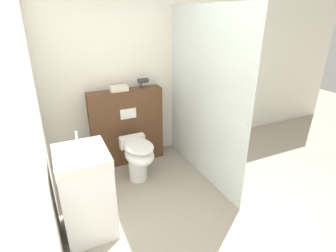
{
  "coord_description": "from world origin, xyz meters",
  "views": [
    {
      "loc": [
        -1.2,
        -1.7,
        2.04
      ],
      "look_at": [
        0.11,
        1.09,
        0.71
      ],
      "focal_mm": 28.0,
      "sensor_mm": 36.0,
      "label": 1
    }
  ],
  "objects": [
    {
      "name": "ground_plane",
      "position": [
        0.0,
        0.0,
        0.0
      ],
      "size": [
        12.0,
        12.0,
        0.0
      ],
      "primitive_type": "plane",
      "color": "#9E9384"
    },
    {
      "name": "wall_back",
      "position": [
        0.0,
        1.85,
        1.25
      ],
      "size": [
        8.0,
        0.06,
        2.5
      ],
      "color": "silver",
      "rests_on": "ground_plane"
    },
    {
      "name": "wall_side_left",
      "position": [
        -1.36,
        0.0,
        1.25
      ],
      "size": [
        0.06,
        8.0,
        2.5
      ],
      "color": "silver",
      "rests_on": "ground_plane"
    },
    {
      "name": "partition_panel",
      "position": [
        -0.27,
        1.65,
        0.54
      ],
      "size": [
        1.02,
        0.22,
        1.09
      ],
      "color": "#51331E",
      "rests_on": "ground_plane"
    },
    {
      "name": "shower_glass",
      "position": [
        0.53,
        0.94,
        1.07
      ],
      "size": [
        0.04,
        1.74,
        2.14
      ],
      "color": "silver",
      "rests_on": "ground_plane"
    },
    {
      "name": "toilet",
      "position": [
        -0.31,
        1.1,
        0.36
      ],
      "size": [
        0.35,
        0.57,
        0.55
      ],
      "color": "white",
      "rests_on": "ground_plane"
    },
    {
      "name": "sink_vanity",
      "position": [
        -1.04,
        0.51,
        0.45
      ],
      "size": [
        0.47,
        0.55,
        1.03
      ],
      "color": "white",
      "rests_on": "ground_plane"
    },
    {
      "name": "hair_drier",
      "position": [
        0.0,
        1.65,
        1.18
      ],
      "size": [
        0.17,
        0.07,
        0.13
      ],
      "color": "#2D2D33",
      "rests_on": "partition_panel"
    },
    {
      "name": "folded_towel",
      "position": [
        -0.35,
        1.63,
        1.12
      ],
      "size": [
        0.24,
        0.13,
        0.07
      ],
      "color": "beige",
      "rests_on": "partition_panel"
    }
  ]
}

